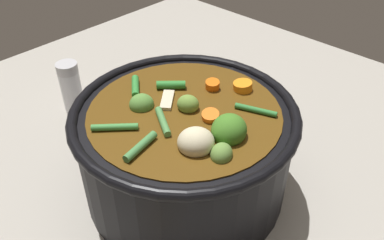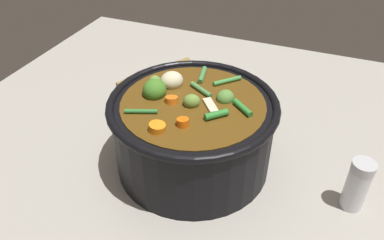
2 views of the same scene
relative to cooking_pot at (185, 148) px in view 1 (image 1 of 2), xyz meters
name	(u,v)px [view 1 (image 1 of 2)]	position (x,y,z in m)	size (l,w,h in m)	color
ground_plane	(185,186)	(0.00, 0.00, -0.07)	(1.10, 1.10, 0.00)	#9E998E
cooking_pot	(185,148)	(0.00, 0.00, 0.00)	(0.29, 0.29, 0.16)	black
salt_shaker	(73,86)	(-0.28, 0.00, -0.03)	(0.04, 0.04, 0.09)	silver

